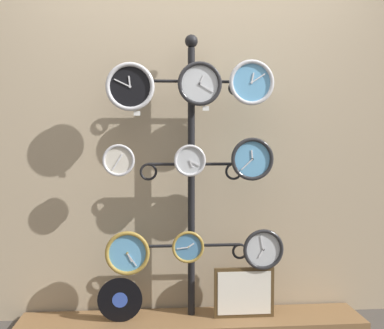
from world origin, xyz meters
TOP-DOWN VIEW (x-y plane):
  - shop_wall at (0.00, 0.57)m, footprint 4.40×0.04m
  - low_shelf at (0.00, 0.35)m, footprint 2.20×0.36m
  - display_stand at (-0.00, 0.41)m, footprint 0.74×0.41m
  - clock_top_left at (-0.38, 0.33)m, footprint 0.30×0.04m
  - clock_top_center at (0.05, 0.33)m, footprint 0.28×0.04m
  - clock_top_right at (0.37, 0.32)m, footprint 0.29×0.04m
  - clock_middle_left at (-0.46, 0.34)m, footprint 0.20×0.04m
  - clock_middle_center at (-0.02, 0.34)m, footprint 0.20×0.04m
  - clock_middle_right at (0.38, 0.32)m, footprint 0.27×0.04m
  - clock_bottom_left at (-0.41, 0.32)m, footprint 0.28×0.04m
  - clock_bottom_center at (-0.03, 0.31)m, footprint 0.20×0.04m
  - clock_bottom_right at (0.45, 0.32)m, footprint 0.26×0.04m
  - vinyl_record at (-0.46, 0.32)m, footprint 0.28×0.01m
  - picture_frame at (0.33, 0.33)m, footprint 0.39×0.02m
  - price_tag_upper at (-0.34, 0.33)m, footprint 0.04×0.00m
  - price_tag_mid at (0.08, 0.33)m, footprint 0.04×0.00m

SIDE VIEW (x-z plane):
  - low_shelf at x=0.00m, z-range 0.00..0.06m
  - vinyl_record at x=-0.46m, z-range 0.06..0.34m
  - picture_frame at x=0.33m, z-range 0.06..0.38m
  - clock_bottom_left at x=-0.41m, z-range 0.36..0.63m
  - clock_bottom_right at x=0.45m, z-range 0.37..0.63m
  - clock_bottom_center at x=-0.03m, z-range 0.43..0.63m
  - display_stand at x=0.00m, z-range -0.28..1.59m
  - clock_middle_center at x=-0.02m, z-range 0.97..1.17m
  - clock_middle_left at x=-0.46m, z-range 0.97..1.17m
  - clock_middle_right at x=0.38m, z-range 0.94..1.21m
  - price_tag_upper at x=-0.34m, z-range 1.35..1.38m
  - price_tag_mid at x=0.08m, z-range 1.38..1.41m
  - shop_wall at x=0.00m, z-range 0.00..2.80m
  - clock_top_left at x=-0.38m, z-range 1.38..1.68m
  - clock_top_center at x=0.05m, z-range 1.41..1.69m
  - clock_top_right at x=0.37m, z-range 1.41..1.70m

